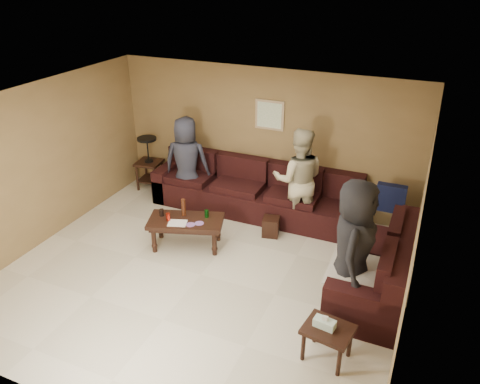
{
  "coord_description": "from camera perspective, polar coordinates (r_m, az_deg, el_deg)",
  "views": [
    {
      "loc": [
        2.71,
        -4.84,
        4.1
      ],
      "look_at": [
        0.25,
        0.85,
        1.0
      ],
      "focal_mm": 35.0,
      "sensor_mm": 36.0,
      "label": 1
    }
  ],
  "objects": [
    {
      "name": "sectional_sofa",
      "position": [
        7.64,
        5.89,
        -3.22
      ],
      "size": [
        4.65,
        2.9,
        0.97
      ],
      "color": "black",
      "rests_on": "ground"
    },
    {
      "name": "end_table_left",
      "position": [
        9.3,
        -11.05,
        3.62
      ],
      "size": [
        0.51,
        0.51,
        1.05
      ],
      "rotation": [
        0.0,
        0.0,
        0.12
      ],
      "color": "black",
      "rests_on": "ground"
    },
    {
      "name": "person_left",
      "position": [
        8.45,
        -6.52,
        3.64
      ],
      "size": [
        0.93,
        0.73,
        1.67
      ],
      "primitive_type": "imported",
      "rotation": [
        0.0,
        0.0,
        3.42
      ],
      "color": "#282A38",
      "rests_on": "ground"
    },
    {
      "name": "person_middle",
      "position": [
        7.67,
        7.12,
        1.5
      ],
      "size": [
        1.01,
        0.89,
        1.75
      ],
      "primitive_type": "imported",
      "rotation": [
        0.0,
        0.0,
        3.46
      ],
      "color": "#C2B790",
      "rests_on": "ground"
    },
    {
      "name": "waste_bin",
      "position": [
        7.72,
        3.78,
        -4.22
      ],
      "size": [
        0.31,
        0.31,
        0.32
      ],
      "primitive_type": "cube",
      "rotation": [
        0.0,
        0.0,
        0.21
      ],
      "color": "black",
      "rests_on": "ground"
    },
    {
      "name": "coffee_table",
      "position": [
        7.34,
        -6.63,
        -3.83
      ],
      "size": [
        1.27,
        0.91,
        0.76
      ],
      "rotation": [
        0.0,
        0.0,
        0.32
      ],
      "color": "black",
      "rests_on": "ground"
    },
    {
      "name": "wall_art",
      "position": [
        8.13,
        3.63,
        9.35
      ],
      "size": [
        0.52,
        0.04,
        0.52
      ],
      "color": "tan",
      "rests_on": "ground"
    },
    {
      "name": "room",
      "position": [
        6.06,
        -5.37,
        2.72
      ],
      "size": [
        5.6,
        5.5,
        2.5
      ],
      "color": "beige",
      "rests_on": "ground"
    },
    {
      "name": "side_table_right",
      "position": [
        5.52,
        10.6,
        -16.39
      ],
      "size": [
        0.59,
        0.51,
        0.59
      ],
      "rotation": [
        0.0,
        0.0,
        -0.15
      ],
      "color": "black",
      "rests_on": "ground"
    },
    {
      "name": "person_right",
      "position": [
        5.99,
        13.61,
        -6.56
      ],
      "size": [
        0.64,
        0.93,
        1.81
      ],
      "primitive_type": "imported",
      "rotation": [
        0.0,
        0.0,
        1.65
      ],
      "color": "black",
      "rests_on": "ground"
    }
  ]
}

